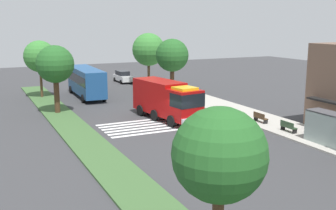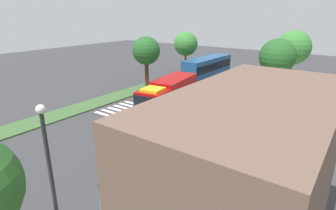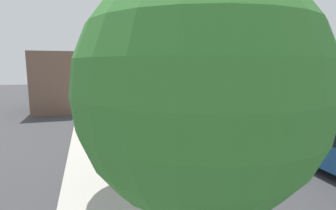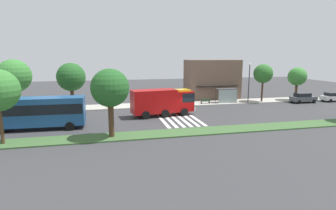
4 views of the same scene
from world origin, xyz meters
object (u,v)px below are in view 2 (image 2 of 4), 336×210
(transit_bus, at_px, (207,67))
(median_tree_far_west, at_px, (186,44))
(fire_truck, at_px, (167,96))
(fire_hydrant, at_px, (254,104))
(parked_car_west, at_px, (283,71))
(bus_stop_shelter, at_px, (131,183))
(sidewalk_tree_west, at_px, (277,57))
(bench_west_of_shelter, at_px, (204,148))
(street_lamp, at_px, (51,173))
(bench_near_shelter, at_px, (176,170))
(sidewalk_tree_far_west, at_px, (293,48))
(median_tree_west, at_px, (146,51))

(transit_bus, height_order, median_tree_far_west, median_tree_far_west)
(fire_truck, bearing_deg, fire_hydrant, 131.99)
(parked_car_west, distance_m, bus_stop_shelter, 39.00)
(transit_bus, height_order, sidewalk_tree_west, sidewalk_tree_west)
(fire_truck, relative_size, median_tree_far_west, 1.30)
(transit_bus, relative_size, bench_west_of_shelter, 6.61)
(street_lamp, height_order, sidewalk_tree_west, sidewalk_tree_west)
(transit_bus, xyz_separation_m, street_lamp, (32.23, 10.35, 1.97))
(bench_near_shelter, relative_size, sidewalk_tree_west, 0.22)
(street_lamp, bearing_deg, sidewalk_tree_far_west, 179.39)
(fire_truck, distance_m, bus_stop_shelter, 14.72)
(bench_west_of_shelter, distance_m, median_tree_far_west, 28.22)
(sidewalk_tree_far_west, relative_size, median_tree_west, 1.11)
(parked_car_west, xyz_separation_m, street_lamp, (42.65, 1.80, 3.21))
(fire_truck, xyz_separation_m, street_lamp, (16.61, 6.47, 2.05))
(fire_truck, bearing_deg, transit_bus, -174.13)
(bench_near_shelter, bearing_deg, bus_stop_shelter, -0.45)
(transit_bus, relative_size, median_tree_far_west, 1.51)
(street_lamp, height_order, fire_hydrant, street_lamp)
(transit_bus, height_order, median_tree_west, median_tree_west)
(bus_stop_shelter, bearing_deg, parked_car_west, -176.40)
(parked_car_west, relative_size, transit_bus, 0.45)
(median_tree_far_west, xyz_separation_m, fire_hydrant, (9.90, 15.45, -4.70))
(fire_truck, xyz_separation_m, bus_stop_shelter, (12.88, 7.12, -0.19))
(sidewalk_tree_far_west, relative_size, sidewalk_tree_west, 1.08)
(bus_stop_shelter, distance_m, median_tree_west, 26.20)
(sidewalk_tree_west, bearing_deg, median_tree_west, -71.15)
(median_tree_far_west, bearing_deg, fire_truck, 27.42)
(fire_truck, bearing_deg, median_tree_west, -137.47)
(fire_truck, height_order, street_lamp, street_lamp)
(sidewalk_tree_far_west, distance_m, median_tree_west, 20.76)
(sidewalk_tree_west, xyz_separation_m, fire_hydrant, (5.29, -0.50, -4.59))
(fire_truck, bearing_deg, bench_west_of_shelter, 46.34)
(bus_stop_shelter, bearing_deg, sidewalk_tree_far_west, -179.57)
(median_tree_far_west, bearing_deg, bench_near_shelter, 31.60)
(sidewalk_tree_far_west, bearing_deg, parked_car_west, -157.46)
(bench_west_of_shelter, bearing_deg, parked_car_west, -175.44)
(transit_bus, bearing_deg, bench_near_shelter, -154.22)
(parked_car_west, bearing_deg, median_tree_far_west, -57.66)
(sidewalk_tree_far_west, xyz_separation_m, median_tree_far_west, (3.23, -15.95, -0.20))
(sidewalk_tree_far_west, bearing_deg, bench_near_shelter, 0.55)
(fire_truck, bearing_deg, parked_car_west, 161.74)
(fire_truck, distance_m, median_tree_west, 12.13)
(bus_stop_shelter, xyz_separation_m, median_tree_west, (-20.33, -16.20, 3.21))
(bench_west_of_shelter, relative_size, sidewalk_tree_west, 0.22)
(parked_car_west, bearing_deg, transit_bus, -38.86)
(street_lamp, xyz_separation_m, median_tree_west, (-24.07, -15.55, 0.96))
(fire_truck, height_order, bus_stop_shelter, fire_truck)
(bench_west_of_shelter, bearing_deg, fire_hydrant, -176.48)
(bus_stop_shelter, relative_size, street_lamp, 0.51)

